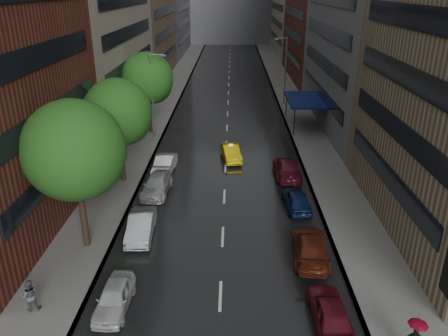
{
  "coord_description": "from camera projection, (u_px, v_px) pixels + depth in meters",
  "views": [
    {
      "loc": [
        0.55,
        -14.93,
        15.41
      ],
      "look_at": [
        0.0,
        14.65,
        3.0
      ],
      "focal_mm": 35.0,
      "sensor_mm": 36.0,
      "label": 1
    }
  ],
  "objects": [
    {
      "name": "tree_mid",
      "position": [
        117.0,
        113.0,
        34.84
      ],
      "size": [
        5.51,
        5.51,
        8.78
      ],
      "color": "#382619",
      "rests_on": "ground"
    },
    {
      "name": "tree_far",
      "position": [
        147.0,
        79.0,
        46.9
      ],
      "size": [
        5.64,
        5.64,
        8.99
      ],
      "color": "#382619",
      "rests_on": "ground"
    },
    {
      "name": "awning",
      "position": [
        304.0,
        100.0,
        50.64
      ],
      "size": [
        4.0,
        8.0,
        3.12
      ],
      "color": "navy",
      "rests_on": "sidewalk_right"
    },
    {
      "name": "parked_cars_right",
      "position": [
        301.0,
        214.0,
        30.33
      ],
      "size": [
        2.57,
        22.86,
        1.57
      ],
      "color": "#59111B",
      "rests_on": "ground"
    },
    {
      "name": "parked_cars_left",
      "position": [
        150.0,
        204.0,
        31.73
      ],
      "size": [
        2.21,
        22.02,
        1.48
      ],
      "color": "silver",
      "rests_on": "ground"
    },
    {
      "name": "sidewalk_left",
      "position": [
        169.0,
        95.0,
        65.96
      ],
      "size": [
        4.0,
        140.0,
        0.15
      ],
      "primitive_type": "cube",
      "color": "gray",
      "rests_on": "ground"
    },
    {
      "name": "road",
      "position": [
        228.0,
        96.0,
        65.84
      ],
      "size": [
        14.0,
        140.0,
        0.01
      ],
      "primitive_type": "cube",
      "color": "black",
      "rests_on": "ground"
    },
    {
      "name": "taxi",
      "position": [
        231.0,
        153.0,
        41.52
      ],
      "size": [
        2.19,
        4.46,
        1.41
      ],
      "primitive_type": "imported",
      "rotation": [
        0.0,
        0.0,
        0.17
      ],
      "color": "yellow",
      "rests_on": "ground"
    },
    {
      "name": "street_lamp_left",
      "position": [
        153.0,
        94.0,
        45.64
      ],
      "size": [
        1.74,
        0.22,
        9.0
      ],
      "color": "gray",
      "rests_on": "sidewalk_left"
    },
    {
      "name": "tree_near",
      "position": [
        74.0,
        151.0,
        25.31
      ],
      "size": [
        6.01,
        6.01,
        9.57
      ],
      "color": "#382619",
      "rests_on": "ground"
    },
    {
      "name": "ped_red_umbrella",
      "position": [
        416.0,
        335.0,
        18.99
      ],
      "size": [
        0.99,
        0.82,
        2.01
      ],
      "color": "black",
      "rests_on": "sidewalk_right"
    },
    {
      "name": "sidewalk_right",
      "position": [
        288.0,
        96.0,
        65.66
      ],
      "size": [
        4.0,
        140.0,
        0.15
      ],
      "primitive_type": "cube",
      "color": "gray",
      "rests_on": "ground"
    },
    {
      "name": "street_lamp_right",
      "position": [
        285.0,
        69.0,
        59.21
      ],
      "size": [
        1.74,
        0.22,
        9.0
      ],
      "color": "gray",
      "rests_on": "sidewalk_right"
    },
    {
      "name": "ped_black_umbrella",
      "position": [
        29.0,
        290.0,
        21.76
      ],
      "size": [
        1.02,
        0.98,
        2.09
      ],
      "color": "#525157",
      "rests_on": "sidewalk_left"
    }
  ]
}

